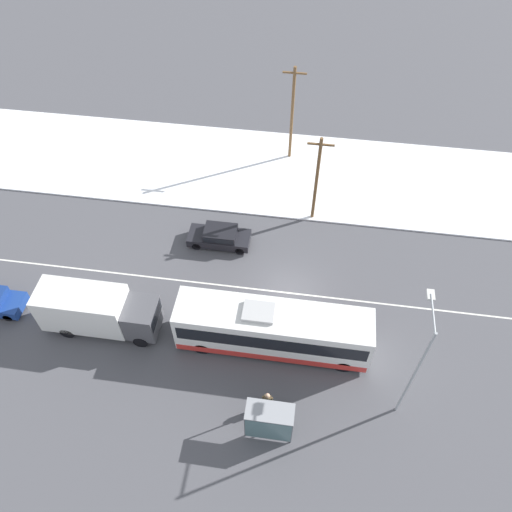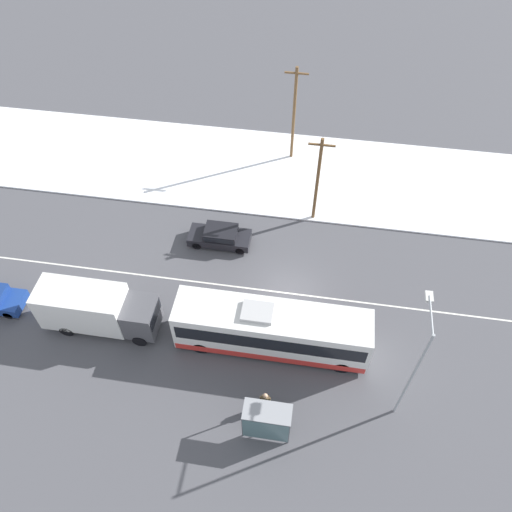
% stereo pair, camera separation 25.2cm
% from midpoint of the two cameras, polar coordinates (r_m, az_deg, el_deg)
% --- Properties ---
extents(ground_plane, '(120.00, 120.00, 0.00)m').
position_cam_midpoint_polar(ground_plane, '(33.45, 3.48, -4.23)').
color(ground_plane, '#4C4C51').
extents(snow_lot, '(80.00, 10.37, 0.12)m').
position_cam_midpoint_polar(snow_lot, '(41.62, 5.20, 9.31)').
color(snow_lot, white).
rests_on(snow_lot, ground_plane).
extents(lane_marking_center, '(60.00, 0.12, 0.00)m').
position_cam_midpoint_polar(lane_marking_center, '(33.45, 3.48, -4.23)').
color(lane_marking_center, silver).
rests_on(lane_marking_center, ground_plane).
extents(city_bus, '(11.48, 2.57, 3.52)m').
position_cam_midpoint_polar(city_bus, '(29.81, 1.69, -8.38)').
color(city_bus, white).
rests_on(city_bus, ground_plane).
extents(box_truck, '(7.24, 2.30, 3.28)m').
position_cam_midpoint_polar(box_truck, '(31.99, -18.00, -5.89)').
color(box_truck, silver).
rests_on(box_truck, ground_plane).
extents(sedan_car, '(4.42, 1.80, 1.39)m').
position_cam_midpoint_polar(sedan_car, '(35.69, -4.37, 2.30)').
color(sedan_car, black).
rests_on(sedan_car, ground_plane).
extents(pedestrian_at_stop, '(0.61, 0.27, 1.68)m').
position_cam_midpoint_polar(pedestrian_at_stop, '(28.52, 1.04, -16.10)').
color(pedestrian_at_stop, '#23232D').
rests_on(pedestrian_at_stop, ground_plane).
extents(bus_shelter, '(2.54, 1.20, 2.40)m').
position_cam_midpoint_polar(bus_shelter, '(27.36, 1.22, -18.43)').
color(bus_shelter, gray).
rests_on(bus_shelter, ground_plane).
extents(streetlamp, '(0.36, 2.59, 8.23)m').
position_cam_midpoint_polar(streetlamp, '(26.19, 17.74, -11.06)').
color(streetlamp, '#9EA3A8').
rests_on(streetlamp, ground_plane).
extents(utility_pole_roadside, '(1.80, 0.24, 7.31)m').
position_cam_midpoint_polar(utility_pole_roadside, '(35.51, 6.75, 8.74)').
color(utility_pole_roadside, brown).
rests_on(utility_pole_roadside, ground_plane).
extents(utility_pole_snowlot, '(1.80, 0.24, 8.25)m').
position_cam_midpoint_polar(utility_pole_snowlot, '(40.76, 3.97, 15.95)').
color(utility_pole_snowlot, brown).
rests_on(utility_pole_snowlot, ground_plane).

